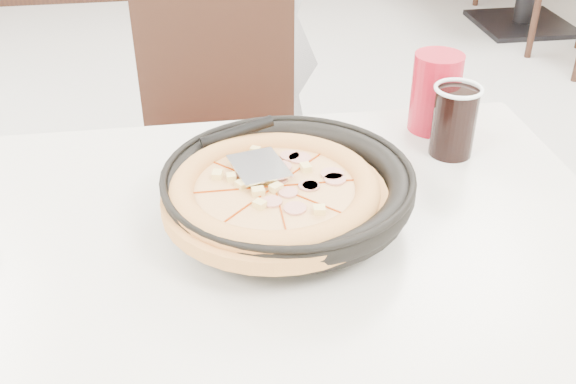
{
  "coord_description": "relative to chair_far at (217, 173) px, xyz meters",
  "views": [
    {
      "loc": [
        0.06,
        -1.24,
        1.39
      ],
      "look_at": [
        0.19,
        -0.33,
        0.8
      ],
      "focal_mm": 42.0,
      "sensor_mm": 36.0,
      "label": 1
    }
  ],
  "objects": [
    {
      "name": "chair_far",
      "position": [
        0.0,
        0.0,
        0.0
      ],
      "size": [
        0.47,
        0.47,
        0.95
      ],
      "primitive_type": null,
      "rotation": [
        0.0,
        0.0,
        3.03
      ],
      "color": "black",
      "rests_on": "floor"
    },
    {
      "name": "trivet",
      "position": [
        0.05,
        -0.61,
        0.29
      ],
      "size": [
        0.11,
        0.11,
        0.04
      ],
      "primitive_type": "cylinder",
      "rotation": [
        0.0,
        0.0,
        0.06
      ],
      "color": "black",
      "rests_on": "main_table"
    },
    {
      "name": "pizza_pan",
      "position": [
        0.09,
        -0.62,
        0.32
      ],
      "size": [
        0.41,
        0.41,
        0.01
      ],
      "primitive_type": "cylinder",
      "rotation": [
        0.0,
        0.0,
        0.06
      ],
      "color": "black",
      "rests_on": "trivet"
    },
    {
      "name": "pizza",
      "position": [
        0.07,
        -0.65,
        0.34
      ],
      "size": [
        0.38,
        0.38,
        0.02
      ],
      "primitive_type": "cylinder",
      "rotation": [
        0.0,
        0.0,
        0.06
      ],
      "color": "tan",
      "rests_on": "pizza_pan"
    },
    {
      "name": "pizza_server",
      "position": [
        0.05,
        -0.6,
        0.37
      ],
      "size": [
        0.1,
        0.12,
        0.0
      ],
      "primitive_type": "cube",
      "rotation": [
        0.0,
        0.0,
        0.23
      ],
      "color": "silver",
      "rests_on": "pizza"
    },
    {
      "name": "cola_glass",
      "position": [
        0.44,
        -0.45,
        0.34
      ],
      "size": [
        0.09,
        0.09,
        0.13
      ],
      "primitive_type": "cylinder",
      "rotation": [
        0.0,
        0.0,
        0.06
      ],
      "color": "black",
      "rests_on": "main_table"
    },
    {
      "name": "red_cup",
      "position": [
        0.43,
        -0.35,
        0.35
      ],
      "size": [
        0.1,
        0.1,
        0.16
      ],
      "primitive_type": "cylinder",
      "rotation": [
        0.0,
        0.0,
        0.06
      ],
      "color": "#AA1123",
      "rests_on": "main_table"
    }
  ]
}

